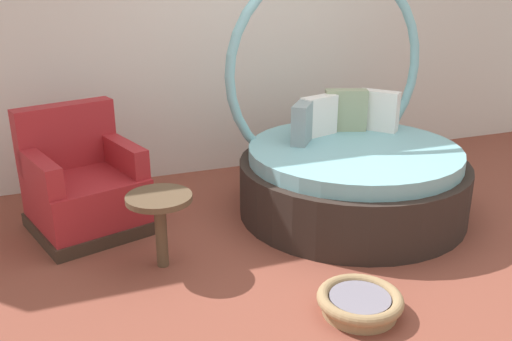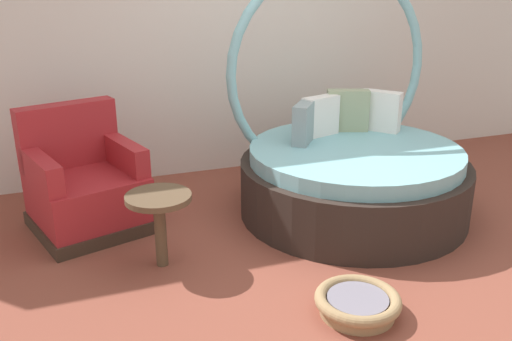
{
  "view_description": "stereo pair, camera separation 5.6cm",
  "coord_description": "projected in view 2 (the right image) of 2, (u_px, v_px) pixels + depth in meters",
  "views": [
    {
      "loc": [
        -1.78,
        -3.06,
        1.92
      ],
      "look_at": [
        -0.47,
        0.44,
        0.55
      ],
      "focal_mm": 38.82,
      "sensor_mm": 36.0,
      "label": 1
    },
    {
      "loc": [
        -1.73,
        -3.08,
        1.92
      ],
      "look_at": [
        -0.47,
        0.44,
        0.55
      ],
      "focal_mm": 38.82,
      "sensor_mm": 36.0,
      "label": 2
    }
  ],
  "objects": [
    {
      "name": "ground_plane",
      "position": [
        338.0,
        257.0,
        3.93
      ],
      "size": [
        8.0,
        8.0,
        0.02
      ],
      "primitive_type": "cube",
      "color": "brown"
    },
    {
      "name": "round_daybed",
      "position": [
        350.0,
        166.0,
        4.56
      ],
      "size": [
        1.85,
        1.85,
        2.02
      ],
      "color": "#2D231E",
      "rests_on": "ground_plane"
    },
    {
      "name": "side_table",
      "position": [
        159.0,
        208.0,
        3.66
      ],
      "size": [
        0.44,
        0.44,
        0.52
      ],
      "color": "brown",
      "rests_on": "ground_plane"
    },
    {
      "name": "pet_basket",
      "position": [
        358.0,
        303.0,
        3.24
      ],
      "size": [
        0.51,
        0.51,
        0.13
      ],
      "color": "#9E7F56",
      "rests_on": "ground_plane"
    },
    {
      "name": "red_armchair",
      "position": [
        85.0,
        187.0,
        4.27
      ],
      "size": [
        1.0,
        1.0,
        0.94
      ],
      "color": "#38281E",
      "rests_on": "ground_plane"
    },
    {
      "name": "back_wall",
      "position": [
        243.0,
        6.0,
        5.23
      ],
      "size": [
        8.0,
        0.12,
        3.16
      ],
      "primitive_type": "cube",
      "color": "silver",
      "rests_on": "ground_plane"
    }
  ]
}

